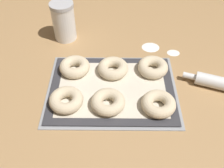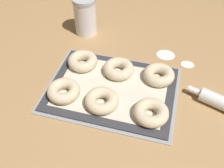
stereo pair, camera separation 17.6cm
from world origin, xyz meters
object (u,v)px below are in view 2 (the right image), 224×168
at_px(bagel_front_center, 103,101).
at_px(bagel_front_right, 151,113).
at_px(flour_canister, 85,16).
at_px(bagel_back_center, 119,69).
at_px(baking_tray, 112,89).
at_px(bagel_front_left, 64,91).
at_px(bagel_back_left, 83,61).
at_px(bagel_back_right, 159,75).

bearing_deg(bagel_front_center, bagel_front_right, -2.30).
distance_m(bagel_front_center, flour_canister, 0.48).
height_order(bagel_back_center, flour_canister, flour_canister).
height_order(bagel_front_center, bagel_front_right, same).
height_order(baking_tray, bagel_front_left, bagel_front_left).
bearing_deg(bagel_front_left, bagel_back_left, 86.49).
height_order(baking_tray, bagel_back_center, bagel_back_center).
distance_m(bagel_back_left, bagel_back_center, 0.15).
bearing_deg(bagel_back_center, flour_canister, 131.88).
distance_m(baking_tray, bagel_front_center, 0.09).
xyz_separation_m(bagel_back_left, flour_canister, (-0.07, 0.24, 0.06)).
xyz_separation_m(bagel_front_right, bagel_back_center, (-0.16, 0.18, 0.00)).
relative_size(baking_tray, flour_canister, 2.79).
xyz_separation_m(bagel_front_center, bagel_back_right, (0.17, 0.18, 0.00)).
xyz_separation_m(baking_tray, flour_canister, (-0.22, 0.34, 0.09)).
distance_m(baking_tray, bagel_back_center, 0.09).
bearing_deg(bagel_back_left, bagel_front_right, -31.20).
bearing_deg(bagel_back_left, bagel_back_right, 0.19).
height_order(baking_tray, bagel_front_right, bagel_front_right).
bearing_deg(bagel_front_left, bagel_front_center, -3.00).
height_order(baking_tray, flour_canister, flour_canister).
xyz_separation_m(bagel_front_center, flour_canister, (-0.21, 0.43, 0.06)).
xyz_separation_m(bagel_back_left, bagel_back_center, (0.15, -0.01, 0.00)).
height_order(baking_tray, bagel_back_right, bagel_back_right).
distance_m(bagel_front_center, bagel_back_left, 0.23).
bearing_deg(flour_canister, bagel_back_left, -73.97).
xyz_separation_m(bagel_front_center, bagel_back_center, (0.01, 0.18, 0.00)).
bearing_deg(bagel_back_center, bagel_back_left, 177.65).
height_order(bagel_front_center, bagel_back_left, same).
relative_size(bagel_front_left, bagel_front_right, 1.00).
bearing_deg(bagel_back_center, bagel_front_left, -134.26).
xyz_separation_m(bagel_back_right, flour_canister, (-0.38, 0.24, 0.06)).
distance_m(baking_tray, bagel_front_right, 0.19).
bearing_deg(baking_tray, flour_canister, 123.15).
bearing_deg(bagel_back_right, baking_tray, -149.52).
bearing_deg(bagel_front_left, baking_tray, 26.51).
relative_size(bagel_front_center, bagel_back_right, 1.00).
bearing_deg(bagel_front_right, bagel_back_right, 90.18).
bearing_deg(bagel_front_center, bagel_front_left, 177.00).
relative_size(bagel_front_center, bagel_front_right, 1.00).
relative_size(baking_tray, bagel_front_left, 4.03).
xyz_separation_m(baking_tray, bagel_front_left, (-0.16, -0.08, 0.03)).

